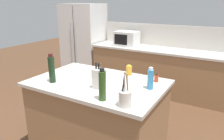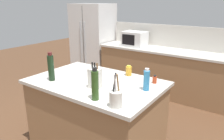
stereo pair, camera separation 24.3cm
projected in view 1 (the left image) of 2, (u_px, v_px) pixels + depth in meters
name	position (u px, v px, depth m)	size (l,w,h in m)	color
back_counter_run	(170.00, 73.00, 4.45)	(3.41, 0.66, 0.94)	#936B47
wall_backsplash	(177.00, 37.00, 4.50)	(3.37, 0.03, 0.46)	beige
kitchen_island	(98.00, 116.00, 2.78)	(1.60, 1.04, 0.94)	#936B47
refrigerator	(84.00, 42.00, 5.42)	(0.95, 0.75, 1.82)	white
microwave	(127.00, 38.00, 4.74)	(0.48, 0.39, 0.31)	white
knife_block	(99.00, 78.00, 2.41)	(0.13, 0.11, 0.29)	beige
utensil_crock	(125.00, 98.00, 2.00)	(0.12, 0.12, 0.32)	beige
spice_jar_paprika	(156.00, 78.00, 2.62)	(0.05, 0.05, 0.10)	#B73D1E
honey_jar	(129.00, 70.00, 2.86)	(0.08, 0.08, 0.13)	gold
dish_soap_bottle	(150.00, 79.00, 2.38)	(0.07, 0.07, 0.25)	#3384BC
wine_bottle	(52.00, 69.00, 2.57)	(0.08, 0.08, 0.35)	black
salt_shaker	(126.00, 94.00, 2.14)	(0.05, 0.05, 0.12)	silver
olive_oil_bottle	(102.00, 85.00, 2.10)	(0.07, 0.07, 0.33)	#2D4C1E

